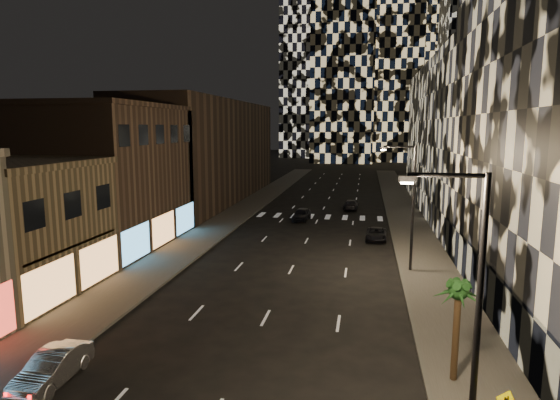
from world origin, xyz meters
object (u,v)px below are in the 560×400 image
at_px(streetlight_far, 410,199).
at_px(car_dark_oncoming, 351,204).
at_px(car_silver_parked, 52,368).
at_px(car_dark_midlane, 302,214).
at_px(car_dark_rightlane, 376,234).
at_px(streetlight_near, 471,301).
at_px(palm_tree, 458,298).

bearing_deg(streetlight_far, car_dark_oncoming, 100.70).
bearing_deg(car_silver_parked, car_dark_oncoming, 75.19).
xyz_separation_m(car_dark_midlane, car_dark_oncoming, (5.25, 8.22, -0.07)).
bearing_deg(car_dark_oncoming, car_dark_rightlane, 101.44).
height_order(streetlight_near, streetlight_far, same).
xyz_separation_m(streetlight_near, car_dark_rightlane, (-2.00, 29.42, -4.79)).
distance_m(streetlight_near, car_dark_rightlane, 29.88).
bearing_deg(car_dark_oncoming, car_silver_parked, 77.75).
relative_size(streetlight_far, car_dark_midlane, 2.22).
distance_m(streetlight_near, car_dark_midlane, 39.09).
relative_size(car_dark_midlane, palm_tree, 0.96).
bearing_deg(streetlight_near, car_dark_midlane, 105.09).
relative_size(streetlight_near, car_silver_parked, 2.24).
bearing_deg(streetlight_far, car_dark_midlane, 120.04).
height_order(car_silver_parked, car_dark_midlane, car_dark_midlane).
bearing_deg(car_dark_oncoming, streetlight_far, 102.19).
height_order(car_silver_parked, car_dark_rightlane, car_silver_parked).
bearing_deg(car_dark_midlane, streetlight_far, -55.34).
distance_m(car_dark_oncoming, car_dark_rightlane, 16.52).
xyz_separation_m(streetlight_near, streetlight_far, (0.00, 20.00, 0.00)).
xyz_separation_m(car_silver_parked, palm_tree, (16.20, 3.00, 2.99)).
xyz_separation_m(streetlight_far, car_dark_midlane, (-10.11, 17.48, -4.66)).
bearing_deg(car_dark_midlane, car_silver_parked, -94.10).
bearing_deg(palm_tree, car_dark_midlane, 108.30).
height_order(streetlight_near, palm_tree, streetlight_near).
bearing_deg(streetlight_far, car_dark_rightlane, 101.99).
distance_m(streetlight_far, car_dark_oncoming, 26.58).
height_order(car_dark_oncoming, car_dark_rightlane, car_dark_oncoming).
height_order(car_dark_midlane, car_dark_oncoming, car_dark_midlane).
bearing_deg(streetlight_near, palm_tree, 82.59).
xyz_separation_m(car_silver_parked, car_dark_midlane, (5.45, 35.52, 0.03)).
height_order(car_dark_rightlane, palm_tree, palm_tree).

